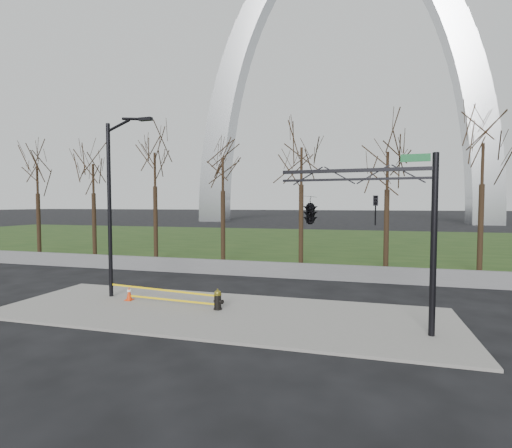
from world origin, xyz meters
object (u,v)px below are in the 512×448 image
(traffic_cone, at_px, (129,293))
(traffic_signal_mast, at_px, (332,210))
(street_light, at_px, (113,197))
(fire_hydrant, at_px, (218,300))

(traffic_cone, bearing_deg, traffic_signal_mast, -7.23)
(traffic_cone, relative_size, street_light, 0.07)
(street_light, xyz_separation_m, traffic_signal_mast, (9.90, -1.54, -0.55))
(street_light, height_order, traffic_signal_mast, street_light)
(fire_hydrant, distance_m, traffic_cone, 4.35)
(traffic_signal_mast, bearing_deg, traffic_cone, 176.53)
(street_light, bearing_deg, traffic_cone, -19.09)
(street_light, bearing_deg, traffic_signal_mast, -5.83)
(traffic_cone, bearing_deg, street_light, 157.91)
(fire_hydrant, relative_size, street_light, 0.10)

